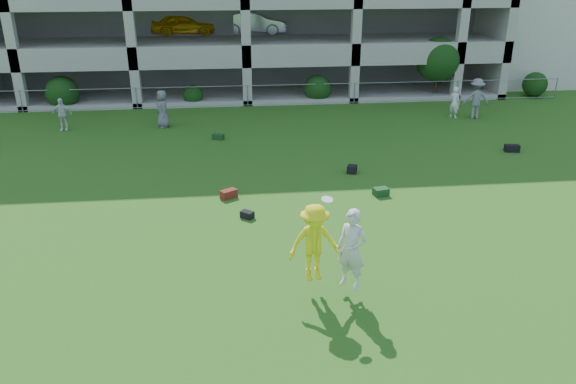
{
  "coord_description": "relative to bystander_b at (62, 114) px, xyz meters",
  "views": [
    {
      "loc": [
        -1.13,
        -11.66,
        7.5
      ],
      "look_at": [
        0.48,
        3.0,
        1.4
      ],
      "focal_mm": 35.0,
      "sensor_mm": 36.0,
      "label": 1
    }
  ],
  "objects": [
    {
      "name": "shrub_row",
      "position": [
        13.52,
        4.49,
        0.73
      ],
      "size": [
        34.38,
        2.52,
        3.5
      ],
      "color": "#163D11",
      "rests_on": "ground"
    },
    {
      "name": "bag_black_b",
      "position": [
        8.27,
        -10.82,
        -0.67
      ],
      "size": [
        0.47,
        0.45,
        0.22
      ],
      "primitive_type": "cube",
      "rotation": [
        0.0,
        0.0,
        -0.68
      ],
      "color": "black",
      "rests_on": "ground"
    },
    {
      "name": "bag_green_c",
      "position": [
        12.93,
        -9.48,
        -0.65
      ],
      "size": [
        0.57,
        0.45,
        0.26
      ],
      "primitive_type": "cube",
      "rotation": [
        0.0,
        0.0,
        0.22
      ],
      "color": "#153A17",
      "rests_on": "ground"
    },
    {
      "name": "bystander_e",
      "position": [
        19.35,
        0.22,
        0.02
      ],
      "size": [
        0.65,
        0.7,
        1.6
      ],
      "primitive_type": "imported",
      "rotation": [
        0.0,
        0.0,
        2.18
      ],
      "color": "white",
      "rests_on": "ground"
    },
    {
      "name": "bag_red_a",
      "position": [
        7.71,
        -9.13,
        -0.64
      ],
      "size": [
        0.63,
        0.55,
        0.28
      ],
      "primitive_type": "cube",
      "rotation": [
        0.0,
        0.0,
        0.57
      ],
      "color": "#540E14",
      "rests_on": "ground"
    },
    {
      "name": "bag_black_e",
      "position": [
        19.7,
        -5.44,
        -0.63
      ],
      "size": [
        0.65,
        0.41,
        0.3
      ],
      "primitive_type": "cube",
      "rotation": [
        0.0,
        0.0,
        -0.19
      ],
      "color": "black",
      "rests_on": "ground"
    },
    {
      "name": "fence",
      "position": [
        8.93,
        3.78,
        -0.16
      ],
      "size": [
        36.06,
        0.06,
        1.2
      ],
      "color": "gray",
      "rests_on": "ground"
    },
    {
      "name": "crate_d",
      "position": [
        12.41,
        -7.22,
        -0.63
      ],
      "size": [
        0.45,
        0.45,
        0.3
      ],
      "primitive_type": "cube",
      "rotation": [
        0.0,
        0.0,
        -0.38
      ],
      "color": "black",
      "rests_on": "ground"
    },
    {
      "name": "bystander_f",
      "position": [
        20.35,
        -0.03,
        0.24
      ],
      "size": [
        1.38,
        0.88,
        2.03
      ],
      "primitive_type": "imported",
      "rotation": [
        0.0,
        0.0,
        3.04
      ],
      "color": "slate",
      "rests_on": "ground"
    },
    {
      "name": "frisbee_contest",
      "position": [
        9.94,
        -15.34,
        0.55
      ],
      "size": [
        1.95,
        1.09,
        2.25
      ],
      "color": "yellow",
      "rests_on": "ground"
    },
    {
      "name": "bystander_b",
      "position": [
        0.0,
        0.0,
        0.0
      ],
      "size": [
        0.91,
        0.38,
        1.55
      ],
      "primitive_type": "imported",
      "rotation": [
        0.0,
        0.0,
        0.01
      ],
      "color": "silver",
      "rests_on": "ground"
    },
    {
      "name": "ground",
      "position": [
        8.93,
        -15.22,
        -0.78
      ],
      "size": [
        100.0,
        100.0,
        0.0
      ],
      "primitive_type": "plane",
      "color": "#235114",
      "rests_on": "ground"
    },
    {
      "name": "bag_green_g",
      "position": [
        7.32,
        -2.31,
        -0.65
      ],
      "size": [
        0.58,
        0.47,
        0.25
      ],
      "primitive_type": "cube",
      "rotation": [
        0.0,
        0.0,
        -0.38
      ],
      "color": "#153212",
      "rests_on": "ground"
    },
    {
      "name": "bystander_c",
      "position": [
        4.68,
        0.06,
        0.12
      ],
      "size": [
        0.85,
        1.03,
        1.8
      ],
      "primitive_type": "imported",
      "rotation": [
        0.0,
        0.0,
        -1.2
      ],
      "color": "slate",
      "rests_on": "ground"
    }
  ]
}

